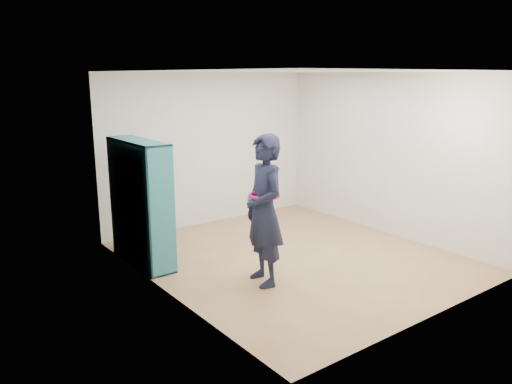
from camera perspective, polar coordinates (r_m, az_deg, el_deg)
floor at (r=7.24m, az=4.40°, el=-7.46°), size 4.50×4.50×0.00m
ceiling at (r=6.77m, az=4.79°, el=13.60°), size 4.50×4.50×0.00m
wall_left at (r=5.78m, az=-10.46°, el=0.52°), size 0.02×4.50×2.60m
wall_right at (r=8.33m, az=15.00°, el=4.14°), size 0.02×4.50×2.60m
wall_back at (r=8.68m, az=-5.31°, el=4.88°), size 4.00×0.02×2.60m
wall_front at (r=5.45m, az=20.42°, el=-0.90°), size 4.00×0.02×2.60m
bookshelf at (r=6.95m, az=-13.21°, el=-1.45°), size 0.37×1.28×1.71m
person at (r=6.09m, az=0.94°, el=-2.12°), size 0.58×0.76×1.88m
smartphone at (r=6.08m, az=-0.76°, el=-0.94°), size 0.02×0.09×0.13m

